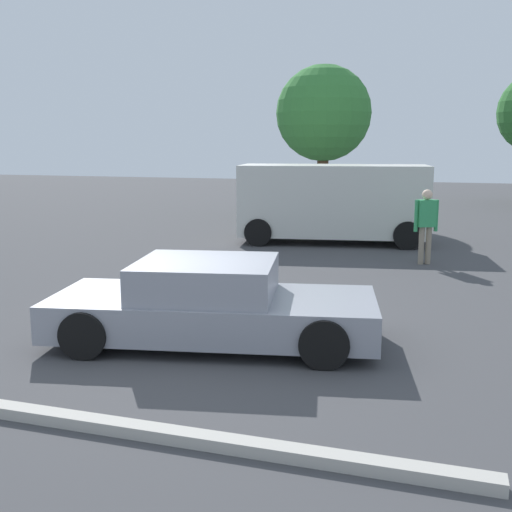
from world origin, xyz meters
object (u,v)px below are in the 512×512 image
at_px(van_white, 333,201).
at_px(pedestrian, 426,220).
at_px(sedan_foreground, 212,305).
at_px(dog, 77,299).

relative_size(van_white, pedestrian, 3.13).
xyz_separation_m(sedan_foreground, dog, (-2.65, 0.67, -0.29)).
relative_size(sedan_foreground, pedestrian, 2.74).
bearing_deg(sedan_foreground, pedestrian, 58.51).
bearing_deg(sedan_foreground, van_white, 79.45).
bearing_deg(van_white, sedan_foreground, -98.99).
bearing_deg(pedestrian, van_white, 22.47).
bearing_deg(dog, sedan_foreground, 112.22).
bearing_deg(dog, pedestrian, 176.32).
relative_size(sedan_foreground, van_white, 0.87).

